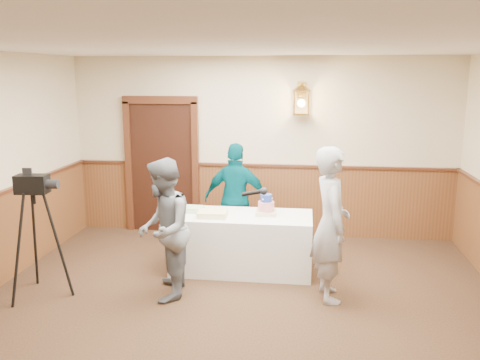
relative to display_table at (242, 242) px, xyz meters
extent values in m
plane|color=#311C13|center=(0.11, -1.90, -0.38)|extent=(7.00, 7.00, 0.00)
cube|color=beige|center=(0.11, 1.60, 1.02)|extent=(6.00, 0.02, 2.80)
cube|color=white|center=(0.11, -1.90, 2.42)|extent=(6.00, 7.00, 0.02)
cube|color=brown|center=(0.11, 1.58, 0.18)|extent=(5.98, 0.04, 1.10)
cube|color=#472213|center=(0.11, 1.56, 0.75)|extent=(5.98, 0.07, 0.04)
cube|color=black|center=(-1.49, 1.55, 0.68)|extent=(1.00, 0.06, 2.10)
cube|color=white|center=(0.00, 0.00, 0.00)|extent=(1.80, 0.80, 0.75)
cube|color=beige|center=(0.31, 0.05, 0.40)|extent=(0.27, 0.27, 0.05)
cylinder|color=red|center=(0.31, 0.05, 0.49)|extent=(0.21, 0.21, 0.12)
cylinder|color=#213998|center=(0.31, 0.05, 0.60)|extent=(0.15, 0.15, 0.10)
cube|color=#FFE498|center=(-0.36, -0.14, 0.41)|extent=(0.37, 0.29, 0.07)
cube|color=#A2D697|center=(-0.68, 0.07, 0.41)|extent=(0.30, 0.25, 0.07)
imported|color=slate|center=(-0.78, -0.93, 0.44)|extent=(0.72, 0.87, 1.62)
cylinder|color=black|center=(0.22, -0.91, 0.89)|extent=(0.23, 0.05, 0.09)
sphere|color=black|center=(0.35, -0.92, 0.91)|extent=(0.08, 0.08, 0.08)
imported|color=#95959A|center=(1.09, -0.72, 0.51)|extent=(0.53, 0.71, 1.76)
imported|color=#00434D|center=(-0.15, 0.63, 0.42)|extent=(0.97, 0.48, 1.59)
cube|color=black|center=(-2.23, -1.08, 0.95)|extent=(0.37, 0.22, 0.21)
cylinder|color=black|center=(-2.00, -1.06, 0.95)|extent=(0.15, 0.12, 0.10)
camera|label=1|loc=(0.78, -6.26, 2.16)|focal=38.00mm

